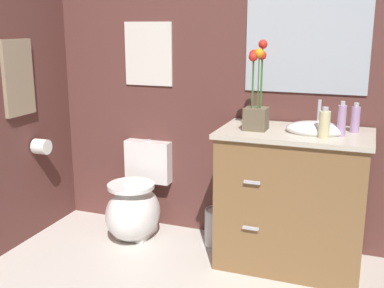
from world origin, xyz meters
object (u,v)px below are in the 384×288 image
object	(u,v)px
vanity_cabinet	(292,198)
lotion_bottle	(355,119)
flower_vase	(257,103)
hand_wash_bottle	(324,124)
wall_mirror	(307,39)
trash_bin	(217,227)
soap_bottle	(342,120)
toilet_paper_roll	(41,147)
hanging_towel	(18,78)
toilet	(136,205)
wall_poster	(148,54)

from	to	relation	value
vanity_cabinet	lotion_bottle	size ratio (longest dim) A/B	5.91
flower_vase	hand_wash_bottle	world-z (taller)	flower_vase
lotion_bottle	hand_wash_bottle	bearing A→B (deg)	-125.81
lotion_bottle	wall_mirror	world-z (taller)	wall_mirror
hand_wash_bottle	trash_bin	xyz separation A→B (m)	(-0.71, 0.22, -0.85)
flower_vase	trash_bin	distance (m)	0.99
wall_mirror	soap_bottle	bearing A→B (deg)	-50.79
toilet_paper_roll	hanging_towel	bearing A→B (deg)	-115.15
vanity_cabinet	trash_bin	distance (m)	0.63
toilet	flower_vase	xyz separation A→B (m)	(0.90, -0.07, 0.83)
trash_bin	wall_poster	distance (m)	1.36
hand_wash_bottle	hanging_towel	xyz separation A→B (m)	(-2.03, -0.16, 0.21)
soap_bottle	hand_wash_bottle	bearing A→B (deg)	-135.16
toilet	hand_wash_bottle	size ratio (longest dim) A/B	3.78
soap_bottle	lotion_bottle	bearing A→B (deg)	61.89
wall_poster	trash_bin	bearing A→B (deg)	-18.01
soap_bottle	hand_wash_bottle	world-z (taller)	soap_bottle
wall_mirror	trash_bin	bearing A→B (deg)	-159.43
hand_wash_bottle	wall_poster	distance (m)	1.43
flower_vase	lotion_bottle	xyz separation A→B (m)	(0.58, 0.14, -0.09)
wall_poster	hand_wash_bottle	bearing A→B (deg)	-17.70
soap_bottle	trash_bin	bearing A→B (deg)	170.47
lotion_bottle	hand_wash_bottle	size ratio (longest dim) A/B	1.00
hanging_towel	toilet_paper_roll	distance (m)	0.52
lotion_bottle	wall_poster	size ratio (longest dim) A/B	0.39
flower_vase	toilet_paper_roll	bearing A→B (deg)	-175.41
hanging_towel	wall_mirror	bearing A→B (deg)	17.44
hand_wash_bottle	wall_mirror	distance (m)	0.66
toilet	hanging_towel	distance (m)	1.22
vanity_cabinet	toilet_paper_roll	xyz separation A→B (m)	(-1.80, -0.17, 0.22)
wall_mirror	flower_vase	bearing A→B (deg)	-125.31
soap_bottle	hand_wash_bottle	xyz separation A→B (m)	(-0.09, -0.09, -0.01)
trash_bin	hanging_towel	size ratio (longest dim) A/B	0.52
trash_bin	wall_poster	xyz separation A→B (m)	(-0.61, 0.20, 1.20)
flower_vase	wall_mirror	xyz separation A→B (m)	(0.24, 0.34, 0.38)
toilet	flower_vase	distance (m)	1.23
trash_bin	wall_poster	size ratio (longest dim) A/B	0.59
wall_mirror	hanging_towel	bearing A→B (deg)	-162.56
soap_bottle	toilet_paper_roll	size ratio (longest dim) A/B	1.89
soap_bottle	vanity_cabinet	bearing A→B (deg)	171.72
hand_wash_bottle	hanging_towel	world-z (taller)	hanging_towel
vanity_cabinet	wall_mirror	world-z (taller)	wall_mirror
flower_vase	trash_bin	xyz separation A→B (m)	(-0.29, 0.14, -0.94)
toilet	lotion_bottle	bearing A→B (deg)	2.67
toilet	lotion_bottle	xyz separation A→B (m)	(1.48, 0.07, 0.74)
wall_poster	hanging_towel	distance (m)	0.93
flower_vase	soap_bottle	xyz separation A→B (m)	(0.51, 0.01, -0.08)
flower_vase	hanging_towel	xyz separation A→B (m)	(-1.61, -0.24, 0.12)
toilet_paper_roll	trash_bin	bearing A→B (deg)	11.84
vanity_cabinet	trash_bin	bearing A→B (deg)	169.84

